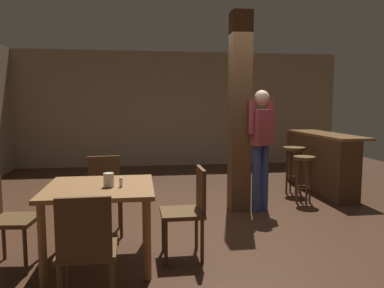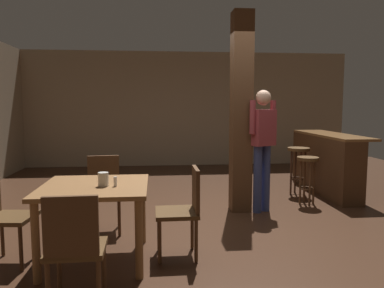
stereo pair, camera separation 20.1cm
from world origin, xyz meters
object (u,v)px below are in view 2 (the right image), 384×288
at_px(standing_person, 262,142).
at_px(bar_counter, 325,162).
at_px(chair_east, 184,207).
at_px(napkin_cup, 103,179).
at_px(dining_table, 95,197).
at_px(bar_stool_near, 308,169).
at_px(chair_west, 2,212).
at_px(bar_stool_mid, 298,159).
at_px(chair_north, 104,189).
at_px(chair_south, 75,245).
at_px(salt_shaker, 115,182).

height_order(standing_person, bar_counter, standing_person).
bearing_deg(bar_counter, chair_east, -136.28).
distance_m(chair_east, standing_person, 1.96).
bearing_deg(napkin_cup, dining_table, 145.01).
height_order(standing_person, bar_stool_near, standing_person).
bearing_deg(bar_stool_near, napkin_cup, -146.33).
relative_size(chair_west, bar_stool_near, 1.22).
bearing_deg(bar_stool_near, chair_west, -154.59).
bearing_deg(standing_person, chair_east, -129.81).
xyz_separation_m(chair_west, bar_stool_mid, (3.86, 2.41, 0.09)).
bearing_deg(chair_west, chair_north, 46.48).
xyz_separation_m(chair_south, napkin_cup, (0.10, 0.85, 0.31)).
relative_size(chair_west, salt_shaker, 9.79).
bearing_deg(standing_person, bar_stool_near, 21.72).
bearing_deg(dining_table, chair_north, 92.59).
bearing_deg(salt_shaker, chair_west, 174.85).
xyz_separation_m(dining_table, bar_counter, (3.51, 2.55, -0.12)).
bearing_deg(dining_table, chair_south, -90.47).
xyz_separation_m(chair_west, bar_stool_near, (3.76, 1.79, 0.03)).
xyz_separation_m(chair_north, chair_west, (-0.84, -0.88, 0.00)).
height_order(chair_north, bar_stool_mid, chair_north).
xyz_separation_m(napkin_cup, bar_counter, (3.42, 2.61, -0.30)).
distance_m(chair_south, bar_stool_mid, 4.48).
bearing_deg(chair_south, salt_shaker, 75.60).
distance_m(chair_south, chair_west, 1.27).
relative_size(salt_shaker, bar_stool_near, 0.12).
bearing_deg(dining_table, napkin_cup, -34.99).
distance_m(chair_north, bar_stool_mid, 3.39).
height_order(chair_south, salt_shaker, chair_south).
bearing_deg(chair_east, chair_south, -133.17).
bearing_deg(chair_east, chair_north, 136.07).
distance_m(dining_table, bar_stool_mid, 3.84).
xyz_separation_m(napkin_cup, salt_shaker, (0.11, -0.02, -0.02)).
height_order(dining_table, chair_south, chair_south).
bearing_deg(chair_east, napkin_cup, -173.87).
xyz_separation_m(chair_west, napkin_cup, (0.97, -0.07, 0.31)).
bearing_deg(chair_west, bar_stool_near, 25.41).
xyz_separation_m(chair_south, standing_person, (2.09, 2.39, 0.50)).
bearing_deg(chair_south, standing_person, 48.84).
bearing_deg(standing_person, napkin_cup, -142.24).
distance_m(chair_north, standing_person, 2.26).
bearing_deg(salt_shaker, bar_stool_near, 35.10).
bearing_deg(salt_shaker, dining_table, 157.15).
height_order(chair_north, chair_west, same).
relative_size(chair_south, bar_stool_mid, 1.12).
distance_m(chair_south, chair_east, 1.28).
bearing_deg(standing_person, chair_west, -153.62).
xyz_separation_m(bar_stool_near, bar_stool_mid, (0.10, 0.62, 0.06)).
bearing_deg(chair_west, chair_south, -46.69).
distance_m(standing_person, bar_stool_mid, 1.37).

